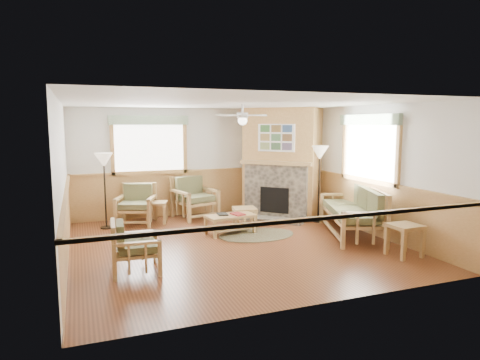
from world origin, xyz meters
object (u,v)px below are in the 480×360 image
object	(u,v)px
armchair_back_right	(195,198)
end_table_sofa	(404,240)
coffee_table	(230,224)
armchair_back_left	(136,204)
floor_lamp_right	(319,184)
end_table_chairs	(157,212)
sofa	(351,211)
armchair_left	(136,246)
footstool	(245,217)
floor_lamp_left	(105,191)

from	to	relation	value
armchair_back_right	end_table_sofa	world-z (taller)	armchair_back_right
coffee_table	armchair_back_left	bearing A→B (deg)	128.78
armchair_back_left	floor_lamp_right	distance (m)	4.31
coffee_table	end_table_chairs	bearing A→B (deg)	121.85
armchair_back_left	coffee_table	world-z (taller)	armchair_back_left
sofa	coffee_table	bearing A→B (deg)	-91.65
sofa	armchair_back_left	bearing A→B (deg)	-101.49
coffee_table	end_table_chairs	world-z (taller)	end_table_chairs
armchair_left	end_table_chairs	world-z (taller)	armchair_left
sofa	end_table_sofa	world-z (taller)	sofa
armchair_back_right	end_table_chairs	world-z (taller)	armchair_back_right
sofa	end_table_sofa	xyz separation A→B (m)	(0.00, -1.59, -0.22)
armchair_left	footstool	xyz separation A→B (m)	(2.69, 2.15, -0.19)
sofa	floor_lamp_left	xyz separation A→B (m)	(-4.77, 2.40, 0.34)
coffee_table	armchair_left	bearing A→B (deg)	-150.71
sofa	coffee_table	xyz separation A→B (m)	(-2.34, 0.97, -0.30)
sofa	armchair_back_right	size ratio (longest dim) A/B	2.18
end_table_sofa	floor_lamp_left	size ratio (longest dim) A/B	0.34
end_table_chairs	coffee_table	bearing A→B (deg)	-49.72
armchair_back_left	coffee_table	bearing A→B (deg)	-21.86
sofa	armchair_back_left	distance (m)	4.84
armchair_back_right	end_table_chairs	xyz separation A→B (m)	(-0.99, -0.26, -0.25)
coffee_table	footstool	size ratio (longest dim) A/B	2.04
sofa	floor_lamp_left	size ratio (longest dim) A/B	1.30
armchair_left	coffee_table	bearing A→B (deg)	-48.84
armchair_back_left	footstool	bearing A→B (deg)	-5.94
sofa	armchair_left	bearing A→B (deg)	-60.22
coffee_table	armchair_back_right	bearing A→B (deg)	91.05
footstool	floor_lamp_left	distance (m)	3.16
end_table_chairs	end_table_sofa	world-z (taller)	end_table_sofa
armchair_left	footstool	world-z (taller)	armchair_left
sofa	floor_lamp_right	xyz separation A→B (m)	(0.00, 1.29, 0.40)
end_table_sofa	footstool	bearing A→B (deg)	121.12
armchair_back_right	coffee_table	bearing A→B (deg)	-96.61
end_table_sofa	floor_lamp_left	world-z (taller)	floor_lamp_left
armchair_back_left	end_table_chairs	world-z (taller)	armchair_back_left
armchair_back_right	floor_lamp_right	xyz separation A→B (m)	(2.64, -1.45, 0.40)
floor_lamp_right	armchair_left	bearing A→B (deg)	-156.11
coffee_table	floor_lamp_left	size ratio (longest dim) A/B	0.60
armchair_back_left	armchair_left	world-z (taller)	armchair_back_left
end_table_sofa	floor_lamp_left	bearing A→B (deg)	140.08
armchair_back_left	floor_lamp_right	bearing A→B (deg)	3.31
floor_lamp_right	coffee_table	bearing A→B (deg)	-172.23
armchair_back_right	end_table_chairs	size ratio (longest dim) A/B	1.98
end_table_chairs	floor_lamp_right	bearing A→B (deg)	-18.22
sofa	end_table_sofa	bearing A→B (deg)	20.82
armchair_back_right	end_table_sofa	xyz separation A→B (m)	(2.64, -4.32, -0.22)
floor_lamp_left	floor_lamp_right	distance (m)	4.90
armchair_back_left	armchair_left	size ratio (longest dim) A/B	1.13
armchair_back_right	footstool	bearing A→B (deg)	-74.13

